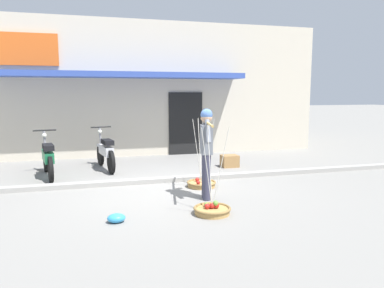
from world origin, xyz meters
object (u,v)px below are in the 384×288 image
Objects in this scene: fruit_vendor at (206,147)px; motorcycle_nearest_shop at (48,158)px; fruit_basket_left_side at (212,209)px; wooden_crate at (230,161)px; plastic_litter_bag at (116,218)px; fruit_basket_right_side at (202,183)px; motorcycle_second_in_row at (106,152)px.

fruit_vendor reaches higher than motorcycle_nearest_shop.
fruit_basket_left_side is at bearing -101.26° from fruit_vendor.
motorcycle_nearest_shop is 4.60m from wooden_crate.
motorcycle_nearest_shop is 6.44× the size of plastic_litter_bag.
fruit_basket_right_side is 3.76m from motorcycle_nearest_shop.
fruit_basket_left_side reaches higher than wooden_crate.
plastic_litter_bag is at bearing -153.35° from fruit_vendor.
motorcycle_nearest_shop reaches higher than wooden_crate.
fruit_vendor is 0.98× the size of motorcycle_nearest_shop.
plastic_litter_bag is (-0.02, -4.14, -0.38)m from motorcycle_second_in_row.
fruit_basket_right_side is 2.58m from plastic_litter_bag.
motorcycle_nearest_shop is at bearing 128.55° from fruit_basket_left_side.
motorcycle_second_in_row is at bearing 170.29° from wooden_crate.
motorcycle_nearest_shop is 4.10× the size of wooden_crate.
motorcycle_nearest_shop is at bearing 110.25° from plastic_litter_bag.
motorcycle_nearest_shop is 3.87m from plastic_litter_bag.
fruit_basket_left_side reaches higher than motorcycle_second_in_row.
fruit_vendor is 4.14m from motorcycle_nearest_shop.
motorcycle_nearest_shop is at bearing 138.09° from fruit_vendor.
fruit_basket_left_side is 1.55m from plastic_litter_bag.
fruit_basket_left_side is 0.81× the size of motorcycle_nearest_shop.
fruit_vendor is 6.29× the size of plastic_litter_bag.
wooden_crate is at bearing 60.65° from fruit_vendor.
wooden_crate is (3.23, -0.55, -0.29)m from motorcycle_second_in_row.
motorcycle_nearest_shop is at bearing -158.79° from motorcycle_second_in_row.
fruit_basket_right_side is 3.07m from motorcycle_second_in_row.
plastic_litter_bag is (-1.90, -1.74, -0.01)m from fruit_basket_right_side.
fruit_vendor is at bearing -41.91° from motorcycle_nearest_shop.
wooden_crate is (3.26, 3.59, 0.09)m from plastic_litter_bag.
fruit_basket_right_side is at bearing -30.09° from motorcycle_nearest_shop.
fruit_basket_right_side reaches higher than plastic_litter_bag.
fruit_basket_right_side is 0.81× the size of motorcycle_nearest_shop.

